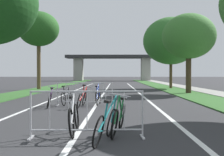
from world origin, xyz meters
TOP-DOWN VIEW (x-y plane):
  - grass_verge_left at (-5.98, 29.25)m, footprint 2.40×71.49m
  - grass_verge_right at (5.98, 29.25)m, footprint 2.40×71.49m
  - sidewalk_path_right at (8.14, 29.25)m, footprint 1.92×71.49m
  - lane_stripe_center at (0.00, 20.68)m, footprint 0.14×41.36m
  - lane_stripe_right_lane at (2.63, 20.68)m, footprint 0.14×41.36m
  - lane_stripe_left_lane at (-2.63, 20.68)m, footprint 0.14×41.36m
  - overpass_bridge at (0.00, 59.08)m, footprint 19.67×4.06m
  - tree_left_oak_mid at (-6.16, 23.93)m, footprint 3.72×3.72m
  - tree_right_maple_mid at (6.17, 18.80)m, footprint 3.85×3.85m
  - tree_right_cypress_far at (6.29, 26.07)m, footprint 5.44×5.44m
  - crowd_barrier_nearest at (0.28, 4.44)m, footprint 2.54×0.57m
  - crowd_barrier_second at (-0.49, 10.81)m, footprint 2.54×0.53m
  - bicycle_teal_0 at (0.71, 4.05)m, footprint 0.73×1.71m
  - bicycle_silver_1 at (-0.08, 4.86)m, footprint 0.51×1.70m
  - bicycle_green_2 at (0.98, 4.85)m, footprint 0.49×1.76m
  - bicycle_red_3 at (-0.52, 10.24)m, footprint 0.56×1.78m
  - bicycle_blue_4 at (0.08, 11.39)m, footprint 0.51×1.65m
  - bicycle_purple_5 at (-1.92, 10.24)m, footprint 0.47×1.73m
  - bicycle_black_6 at (-1.37, 11.20)m, footprint 0.52×1.60m

SIDE VIEW (x-z plane):
  - lane_stripe_center at x=0.00m, z-range 0.00..0.01m
  - lane_stripe_right_lane at x=2.63m, z-range 0.00..0.01m
  - lane_stripe_left_lane at x=-2.63m, z-range 0.00..0.01m
  - grass_verge_left at x=-5.98m, z-range 0.00..0.05m
  - grass_verge_right at x=5.98m, z-range 0.00..0.05m
  - sidewalk_path_right at x=8.14m, z-range 0.00..0.08m
  - bicycle_black_6 at x=-1.37m, z-range -0.10..0.82m
  - bicycle_purple_5 at x=-1.92m, z-range -0.08..0.80m
  - bicycle_green_2 at x=0.98m, z-range -0.14..0.87m
  - bicycle_blue_4 at x=0.08m, z-range -0.12..0.87m
  - bicycle_silver_1 at x=-0.08m, z-range -0.10..0.85m
  - bicycle_teal_0 at x=0.71m, z-range -0.12..0.88m
  - bicycle_red_3 at x=-0.52m, z-range -0.11..0.87m
  - crowd_barrier_nearest at x=0.28m, z-range 0.00..1.05m
  - crowd_barrier_second at x=-0.49m, z-range 0.00..1.05m
  - overpass_bridge at x=0.00m, z-range 1.15..6.63m
  - tree_right_maple_mid at x=6.17m, z-range 1.24..7.03m
  - tree_right_cypress_far at x=6.29m, z-range 1.18..8.16m
  - tree_left_oak_mid at x=-6.16m, z-range 1.94..9.07m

